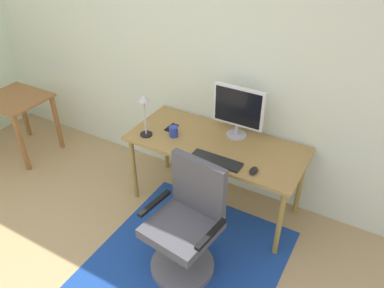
{
  "coord_description": "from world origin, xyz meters",
  "views": [
    {
      "loc": [
        1.63,
        -0.74,
        2.57
      ],
      "look_at": [
        0.33,
        1.54,
        0.81
      ],
      "focal_mm": 35.93,
      "sensor_mm": 36.0,
      "label": 1
    }
  ],
  "objects": [
    {
      "name": "coffee_cup",
      "position": [
        0.05,
        1.7,
        0.76
      ],
      "size": [
        0.08,
        0.08,
        0.09
      ],
      "primitive_type": "cylinder",
      "color": "#283DA3",
      "rests_on": "desk"
    },
    {
      "name": "office_chair",
      "position": [
        0.57,
        1.05,
        0.4
      ],
      "size": [
        0.6,
        0.54,
        0.96
      ],
      "rotation": [
        0.0,
        0.0,
        -0.12
      ],
      "color": "slate",
      "rests_on": "ground"
    },
    {
      "name": "desk_lamp",
      "position": [
        -0.17,
        1.59,
        0.98
      ],
      "size": [
        0.11,
        0.11,
        0.4
      ],
      "color": "black",
      "rests_on": "desk"
    },
    {
      "name": "computer_mouse",
      "position": [
        0.87,
        1.56,
        0.73
      ],
      "size": [
        0.06,
        0.1,
        0.03
      ],
      "primitive_type": "ellipsoid",
      "color": "black",
      "rests_on": "desk"
    },
    {
      "name": "keyboard",
      "position": [
        0.55,
        1.55,
        0.72
      ],
      "size": [
        0.43,
        0.13,
        0.02
      ],
      "primitive_type": "cube",
      "color": "black",
      "rests_on": "desk"
    },
    {
      "name": "desk",
      "position": [
        0.43,
        1.79,
        0.65
      ],
      "size": [
        1.56,
        0.68,
        0.71
      ],
      "color": "#A78043",
      "rests_on": "ground"
    },
    {
      "name": "wall_back",
      "position": [
        0.0,
        2.2,
        1.3
      ],
      "size": [
        6.0,
        0.1,
        2.6
      ],
      "primitive_type": "cube",
      "color": "silver",
      "rests_on": "ground"
    },
    {
      "name": "side_table",
      "position": [
        -1.85,
        1.53,
        0.57
      ],
      "size": [
        0.64,
        0.57,
        0.7
      ],
      "color": "#986132",
      "rests_on": "ground"
    },
    {
      "name": "monitor",
      "position": [
        0.54,
        1.99,
        0.98
      ],
      "size": [
        0.46,
        0.18,
        0.47
      ],
      "color": "#B2B2B7",
      "rests_on": "desk"
    },
    {
      "name": "area_rug",
      "position": [
        0.56,
        1.09,
        0.0
      ],
      "size": [
        1.45,
        1.48,
        0.01
      ],
      "primitive_type": "cube",
      "color": "#1C4496",
      "rests_on": "ground"
    },
    {
      "name": "cell_phone",
      "position": [
        -0.04,
        1.8,
        0.72
      ],
      "size": [
        0.08,
        0.14,
        0.01
      ],
      "primitive_type": "cube",
      "rotation": [
        0.0,
        0.0,
        -0.06
      ],
      "color": "black",
      "rests_on": "desk"
    }
  ]
}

